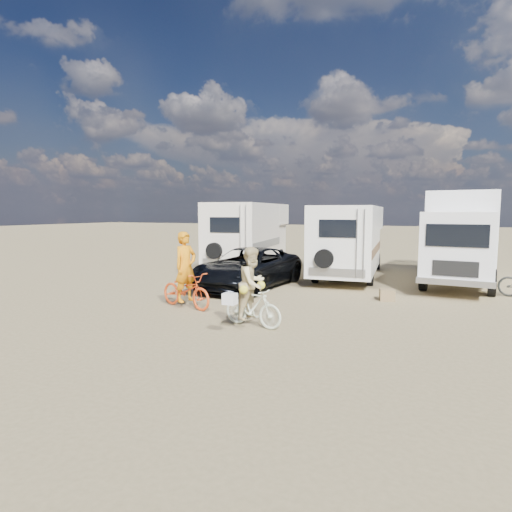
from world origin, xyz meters
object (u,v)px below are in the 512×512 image
at_px(rv_left, 250,236).
at_px(bike_woman, 253,307).
at_px(bike_man, 186,290).
at_px(cooler, 231,287).
at_px(rider_man, 186,273).
at_px(crate, 387,295).
at_px(box_truck, 461,238).
at_px(dark_suv, 248,268).
at_px(rider_woman, 253,291).
at_px(rv_main, 350,241).

bearing_deg(rv_left, bike_woman, -72.64).
distance_m(bike_man, cooler, 2.41).
relative_size(bike_woman, rider_man, 0.80).
distance_m(rv_left, crate, 8.56).
relative_size(rv_left, box_truck, 0.97).
distance_m(rv_left, rider_man, 8.45).
height_order(dark_suv, crate, dark_suv).
bearing_deg(bike_man, rider_man, 0.00).
height_order(bike_man, rider_woman, rider_woman).
bearing_deg(dark_suv, bike_woman, -59.59).
bearing_deg(rider_woman, dark_suv, 36.65).
bearing_deg(rider_man, rv_main, -4.33).
bearing_deg(rv_left, rider_man, -85.08).
height_order(dark_suv, cooler, dark_suv).
bearing_deg(box_truck, cooler, -140.27).
xyz_separation_m(box_truck, cooler, (-6.90, -4.95, -1.48)).
relative_size(rv_left, rider_woman, 4.00).
bearing_deg(rv_left, rider_woman, -72.64).
xyz_separation_m(rider_man, cooler, (0.16, 2.39, -0.76)).
xyz_separation_m(rv_left, rider_woman, (4.32, -9.27, -0.67)).
bearing_deg(cooler, rider_man, -82.79).
height_order(box_truck, bike_woman, box_truck).
distance_m(bike_woman, crate, 4.95).
distance_m(rider_man, crate, 5.99).
bearing_deg(rider_man, bike_woman, -96.26).
bearing_deg(bike_woman, crate, -19.73).
distance_m(bike_woman, rider_woman, 0.37).
bearing_deg(cooler, rider_woman, -44.83).
distance_m(rv_left, cooler, 6.31).
xyz_separation_m(box_truck, rider_woman, (-4.57, -8.38, -0.84)).
relative_size(bike_man, bike_woman, 1.22).
distance_m(rider_woman, crate, 4.98).
height_order(rv_main, bike_man, rv_main).
height_order(bike_man, crate, bike_man).
distance_m(rv_left, rider_woman, 10.25).
bearing_deg(dark_suv, crate, 0.21).
bearing_deg(bike_woman, rider_woman, -79.34).
bearing_deg(rv_main, rider_man, -115.51).
bearing_deg(bike_woman, dark_suv, 36.65).
relative_size(rv_main, rv_left, 1.11).
xyz_separation_m(rv_left, box_truck, (8.88, -0.89, 0.18)).
height_order(box_truck, cooler, box_truck).
xyz_separation_m(cooler, crate, (4.83, 0.83, -0.03)).
height_order(dark_suv, rider_man, rider_man).
height_order(rv_main, rider_man, rv_main).
xyz_separation_m(rv_left, bike_woman, (4.32, -9.27, -1.04)).
bearing_deg(crate, rider_woman, -120.38).
relative_size(rv_main, box_truck, 1.08).
xyz_separation_m(dark_suv, bike_man, (-0.24, -3.57, -0.20)).
bearing_deg(bike_man, box_truck, -27.41).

